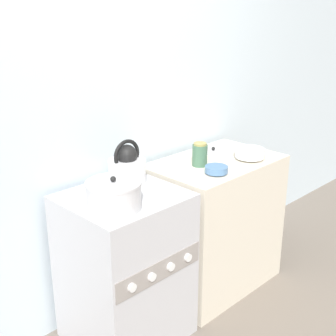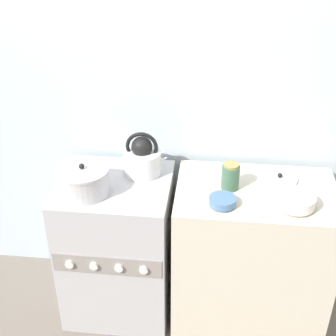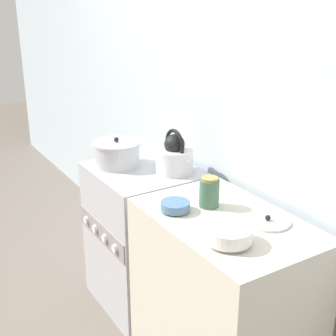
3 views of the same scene
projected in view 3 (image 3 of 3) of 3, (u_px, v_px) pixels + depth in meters
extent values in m
plane|color=#70665B|center=(106.00, 312.00, 2.75)|extent=(12.00, 12.00, 0.00)
cube|color=silver|center=(195.00, 91.00, 2.61)|extent=(7.00, 0.06, 2.50)
cube|color=#B2B2B7|center=(145.00, 237.00, 2.73)|extent=(0.59, 0.54, 0.85)
cube|color=gray|center=(101.00, 233.00, 2.56)|extent=(0.56, 0.01, 0.11)
cylinder|color=silver|center=(86.00, 220.00, 2.71)|extent=(0.04, 0.02, 0.04)
cylinder|color=silver|center=(95.00, 229.00, 2.61)|extent=(0.04, 0.02, 0.04)
cylinder|color=silver|center=(104.00, 238.00, 2.51)|extent=(0.04, 0.02, 0.04)
cylinder|color=silver|center=(115.00, 249.00, 2.41)|extent=(0.04, 0.02, 0.04)
cube|color=beige|center=(222.00, 303.00, 2.14)|extent=(0.82, 0.53, 0.86)
cylinder|color=silver|center=(174.00, 161.00, 2.52)|extent=(0.20, 0.20, 0.13)
sphere|color=black|center=(174.00, 144.00, 2.48)|extent=(0.11, 0.11, 0.11)
torus|color=black|center=(174.00, 145.00, 2.48)|extent=(0.17, 0.02, 0.17)
cone|color=silver|center=(184.00, 163.00, 2.43)|extent=(0.10, 0.04, 0.08)
cylinder|color=silver|center=(117.00, 155.00, 2.62)|extent=(0.26, 0.26, 0.12)
cylinder|color=silver|center=(116.00, 143.00, 2.60)|extent=(0.27, 0.27, 0.01)
sphere|color=black|center=(116.00, 139.00, 2.59)|extent=(0.03, 0.03, 0.03)
cylinder|color=white|center=(228.00, 242.00, 1.79)|extent=(0.08, 0.08, 0.01)
cylinder|color=white|center=(229.00, 234.00, 1.78)|extent=(0.18, 0.18, 0.05)
cylinder|color=#4C729E|center=(175.00, 210.00, 2.06)|extent=(0.06, 0.06, 0.01)
cylinder|color=#4C729E|center=(175.00, 206.00, 2.05)|extent=(0.13, 0.13, 0.04)
cylinder|color=#3F664C|center=(209.00, 193.00, 2.09)|extent=(0.09, 0.09, 0.13)
cylinder|color=#998C4C|center=(210.00, 179.00, 2.06)|extent=(0.08, 0.08, 0.01)
cylinder|color=silver|center=(268.00, 221.00, 1.96)|extent=(0.19, 0.19, 0.01)
sphere|color=black|center=(268.00, 218.00, 1.95)|extent=(0.02, 0.02, 0.02)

